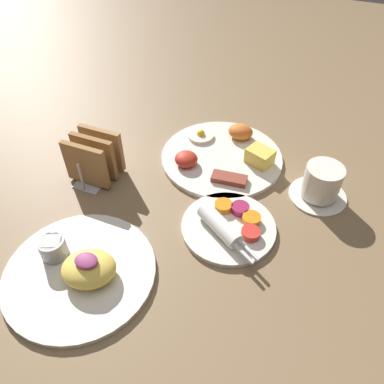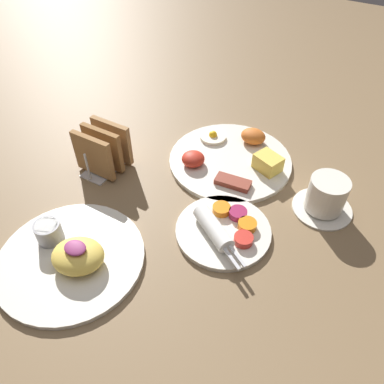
{
  "view_description": "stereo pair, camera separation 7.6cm",
  "coord_description": "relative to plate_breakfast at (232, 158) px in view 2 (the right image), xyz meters",
  "views": [
    {
      "loc": [
        0.26,
        -0.45,
        0.56
      ],
      "look_at": [
        0.05,
        0.05,
        0.03
      ],
      "focal_mm": 35.0,
      "sensor_mm": 36.0,
      "label": 1
    },
    {
      "loc": [
        0.33,
        -0.42,
        0.56
      ],
      "look_at": [
        0.05,
        0.05,
        0.03
      ],
      "focal_mm": 35.0,
      "sensor_mm": 36.0,
      "label": 2
    }
  ],
  "objects": [
    {
      "name": "ground_plane",
      "position": [
        -0.07,
        -0.21,
        -0.01
      ],
      "size": [
        3.0,
        3.0,
        0.0
      ],
      "primitive_type": "plane",
      "color": "brown"
    },
    {
      "name": "plate_breakfast",
      "position": [
        0.0,
        0.0,
        0.0
      ],
      "size": [
        0.28,
        0.28,
        0.05
      ],
      "color": "silver",
      "rests_on": "ground_plane"
    },
    {
      "name": "plate_condiments",
      "position": [
        0.08,
        -0.2,
        0.0
      ],
      "size": [
        0.18,
        0.18,
        0.04
      ],
      "color": "silver",
      "rests_on": "ground_plane"
    },
    {
      "name": "plate_foreground",
      "position": [
        -0.13,
        -0.4,
        0.0
      ],
      "size": [
        0.26,
        0.26,
        0.06
      ],
      "color": "silver",
      "rests_on": "ground_plane"
    },
    {
      "name": "toast_rack",
      "position": [
        -0.24,
        -0.16,
        0.04
      ],
      "size": [
        0.1,
        0.12,
        0.1
      ],
      "color": "#B7B7BC",
      "rests_on": "ground_plane"
    },
    {
      "name": "coffee_cup",
      "position": [
        0.23,
        -0.04,
        0.03
      ],
      "size": [
        0.12,
        0.12,
        0.08
      ],
      "color": "silver",
      "rests_on": "ground_plane"
    }
  ]
}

